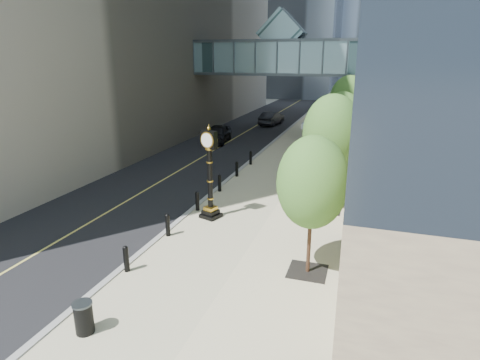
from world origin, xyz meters
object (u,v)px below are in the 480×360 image
(car_near, at_px, (218,134))
(street_clock, at_px, (210,179))
(trash_bin, at_px, (84,319))
(pedestrian, at_px, (308,189))
(car_far, at_px, (272,118))

(car_near, bearing_deg, street_clock, -76.35)
(trash_bin, distance_m, car_near, 26.77)
(pedestrian, bearing_deg, street_clock, 52.62)
(trash_bin, relative_size, pedestrian, 0.51)
(trash_bin, xyz_separation_m, car_far, (-3.58, 37.39, 0.27))
(car_near, height_order, car_far, car_near)
(pedestrian, relative_size, car_near, 0.37)
(car_near, distance_m, car_far, 11.54)
(street_clock, height_order, car_near, street_clock)
(car_near, bearing_deg, car_far, 71.89)
(street_clock, relative_size, trash_bin, 4.96)
(car_near, xyz_separation_m, car_far, (2.37, 11.29, -0.04))
(trash_bin, bearing_deg, car_near, 102.85)
(street_clock, bearing_deg, trash_bin, -72.84)
(street_clock, relative_size, car_near, 0.95)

